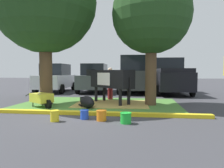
{
  "coord_description": "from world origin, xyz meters",
  "views": [
    {
      "loc": [
        2.19,
        -7.24,
        1.47
      ],
      "look_at": [
        0.89,
        2.48,
        0.9
      ],
      "focal_mm": 34.28,
      "sensor_mm": 36.0,
      "label": 1
    }
  ],
  "objects_px": {
    "bucket_orange": "(101,115)",
    "suv_dark_grey": "(134,74)",
    "bucket_yellow": "(55,116)",
    "shade_tree_right": "(151,15)",
    "sedan_blue": "(95,78)",
    "person_handler": "(110,82)",
    "hatchback_white": "(56,78)",
    "bucket_green": "(126,118)",
    "cow_holstein": "(110,79)",
    "bucket_blue": "(84,114)",
    "shade_tree_left": "(45,2)",
    "pickup_truck_black": "(170,77)",
    "calf_lying": "(87,102)",
    "wheelbarrow": "(42,98)"
  },
  "relations": [
    {
      "from": "bucket_blue",
      "to": "pickup_truck_black",
      "type": "height_order",
      "value": "pickup_truck_black"
    },
    {
      "from": "shade_tree_right",
      "to": "suv_dark_grey",
      "type": "xyz_separation_m",
      "value": [
        -0.92,
        5.62,
        -2.62
      ]
    },
    {
      "from": "shade_tree_left",
      "to": "bucket_blue",
      "type": "bearing_deg",
      "value": -47.28
    },
    {
      "from": "bucket_green",
      "to": "pickup_truck_black",
      "type": "bearing_deg",
      "value": 74.96
    },
    {
      "from": "cow_holstein",
      "to": "bucket_blue",
      "type": "xyz_separation_m",
      "value": [
        -0.33,
        -3.31,
        -0.97
      ]
    },
    {
      "from": "wheelbarrow",
      "to": "bucket_green",
      "type": "relative_size",
      "value": 4.45
    },
    {
      "from": "bucket_blue",
      "to": "bucket_orange",
      "type": "distance_m",
      "value": 0.58
    },
    {
      "from": "bucket_green",
      "to": "sedan_blue",
      "type": "distance_m",
      "value": 9.57
    },
    {
      "from": "cow_holstein",
      "to": "bucket_blue",
      "type": "distance_m",
      "value": 3.47
    },
    {
      "from": "cow_holstein",
      "to": "bucket_green",
      "type": "bearing_deg",
      "value": -75.14
    },
    {
      "from": "calf_lying",
      "to": "sedan_blue",
      "type": "height_order",
      "value": "sedan_blue"
    },
    {
      "from": "shade_tree_right",
      "to": "bucket_green",
      "type": "relative_size",
      "value": 16.84
    },
    {
      "from": "shade_tree_right",
      "to": "cow_holstein",
      "type": "relative_size",
      "value": 2.19
    },
    {
      "from": "shade_tree_left",
      "to": "bucket_orange",
      "type": "distance_m",
      "value": 6.0
    },
    {
      "from": "sedan_blue",
      "to": "person_handler",
      "type": "bearing_deg",
      "value": -67.36
    },
    {
      "from": "sedan_blue",
      "to": "bucket_blue",
      "type": "bearing_deg",
      "value": -79.87
    },
    {
      "from": "bucket_green",
      "to": "cow_holstein",
      "type": "bearing_deg",
      "value": 104.86
    },
    {
      "from": "shade_tree_left",
      "to": "suv_dark_grey",
      "type": "distance_m",
      "value": 7.75
    },
    {
      "from": "person_handler",
      "to": "bucket_orange",
      "type": "xyz_separation_m",
      "value": [
        0.41,
        -4.76,
        -0.74
      ]
    },
    {
      "from": "bucket_blue",
      "to": "sedan_blue",
      "type": "distance_m",
      "value": 8.89
    },
    {
      "from": "bucket_orange",
      "to": "bucket_green",
      "type": "distance_m",
      "value": 0.78
    },
    {
      "from": "bucket_green",
      "to": "calf_lying",
      "type": "bearing_deg",
      "value": 126.03
    },
    {
      "from": "wheelbarrow",
      "to": "sedan_blue",
      "type": "distance_m",
      "value": 6.92
    },
    {
      "from": "shade_tree_left",
      "to": "pickup_truck_black",
      "type": "bearing_deg",
      "value": 43.51
    },
    {
      "from": "sedan_blue",
      "to": "bucket_yellow",
      "type": "bearing_deg",
      "value": -85.21
    },
    {
      "from": "bucket_blue",
      "to": "sedan_blue",
      "type": "height_order",
      "value": "sedan_blue"
    },
    {
      "from": "suv_dark_grey",
      "to": "bucket_green",
      "type": "bearing_deg",
      "value": -89.52
    },
    {
      "from": "cow_holstein",
      "to": "suv_dark_grey",
      "type": "distance_m",
      "value": 5.42
    },
    {
      "from": "shade_tree_right",
      "to": "calf_lying",
      "type": "distance_m",
      "value": 4.59
    },
    {
      "from": "calf_lying",
      "to": "pickup_truck_black",
      "type": "height_order",
      "value": "pickup_truck_black"
    },
    {
      "from": "calf_lying",
      "to": "suv_dark_grey",
      "type": "xyz_separation_m",
      "value": [
        1.67,
        6.63,
        1.03
      ]
    },
    {
      "from": "pickup_truck_black",
      "to": "sedan_blue",
      "type": "bearing_deg",
      "value": 177.9
    },
    {
      "from": "bucket_orange",
      "to": "shade_tree_right",
      "type": "bearing_deg",
      "value": 63.35
    },
    {
      "from": "wheelbarrow",
      "to": "bucket_blue",
      "type": "bearing_deg",
      "value": -39.03
    },
    {
      "from": "shade_tree_left",
      "to": "shade_tree_right",
      "type": "relative_size",
      "value": 1.21
    },
    {
      "from": "shade_tree_right",
      "to": "person_handler",
      "type": "height_order",
      "value": "shade_tree_right"
    },
    {
      "from": "bucket_blue",
      "to": "hatchback_white",
      "type": "relative_size",
      "value": 0.06
    },
    {
      "from": "hatchback_white",
      "to": "wheelbarrow",
      "type": "bearing_deg",
      "value": -72.39
    },
    {
      "from": "shade_tree_left",
      "to": "bucket_green",
      "type": "bearing_deg",
      "value": -38.97
    },
    {
      "from": "cow_holstein",
      "to": "hatchback_white",
      "type": "bearing_deg",
      "value": 132.31
    },
    {
      "from": "hatchback_white",
      "to": "calf_lying",
      "type": "bearing_deg",
      "value": -58.6
    },
    {
      "from": "bucket_orange",
      "to": "bucket_green",
      "type": "relative_size",
      "value": 0.97
    },
    {
      "from": "wheelbarrow",
      "to": "bucket_orange",
      "type": "bearing_deg",
      "value": -35.05
    },
    {
      "from": "bucket_orange",
      "to": "suv_dark_grey",
      "type": "bearing_deg",
      "value": 85.65
    },
    {
      "from": "bucket_yellow",
      "to": "bucket_orange",
      "type": "xyz_separation_m",
      "value": [
        1.36,
        0.27,
        -0.0
      ]
    },
    {
      "from": "calf_lying",
      "to": "person_handler",
      "type": "distance_m",
      "value": 2.75
    },
    {
      "from": "bucket_blue",
      "to": "bucket_green",
      "type": "distance_m",
      "value": 1.36
    },
    {
      "from": "cow_holstein",
      "to": "hatchback_white",
      "type": "distance_m",
      "value": 7.01
    },
    {
      "from": "bucket_yellow",
      "to": "sedan_blue",
      "type": "distance_m",
      "value": 9.19
    },
    {
      "from": "hatchback_white",
      "to": "bucket_green",
      "type": "bearing_deg",
      "value": -57.3
    }
  ]
}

